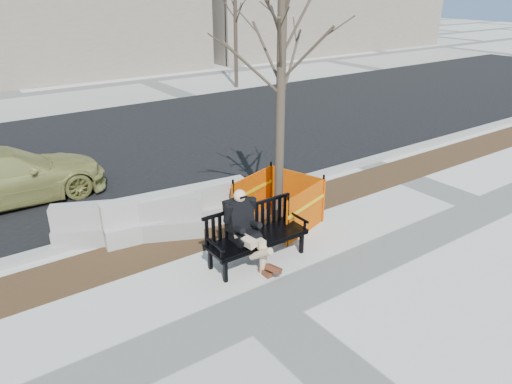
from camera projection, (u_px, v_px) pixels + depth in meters
ground at (260, 307)px, 7.45m from camera, size 120.00×120.00×0.00m
mulch_strip at (182, 240)px, 9.40m from camera, size 40.00×1.20×0.02m
asphalt_street at (82, 155)px, 14.04m from camera, size 60.00×10.40×0.01m
curb at (160, 220)px, 10.08m from camera, size 60.00×0.25×0.12m
bench at (257, 260)px, 8.72m from camera, size 1.89×0.68×1.01m
seated_man at (244, 264)px, 8.62m from camera, size 0.59×0.98×1.38m
tree_fence at (278, 224)px, 10.03m from camera, size 2.62×2.62×5.20m
sedan at (11, 202)px, 11.05m from camera, size 4.31×1.78×1.25m
jersey_barrier_left at (131, 238)px, 9.46m from camera, size 2.79×1.68×0.81m
jersey_barrier_right at (179, 228)px, 9.85m from camera, size 3.03×0.95×0.85m
far_tree_right at (236, 87)px, 23.18m from camera, size 2.20×2.20×5.21m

